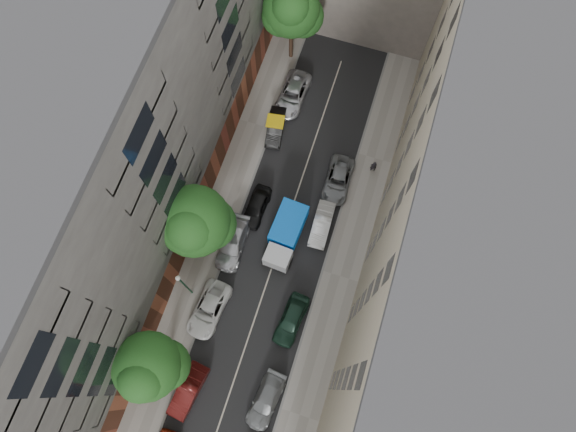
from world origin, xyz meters
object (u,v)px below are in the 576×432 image
at_px(car_left_4, 256,207).
at_px(tree_far, 292,11).
at_px(car_right_1, 266,401).
at_px(car_right_2, 291,320).
at_px(car_left_1, 188,391).
at_px(tree_mid, 195,223).
at_px(tree_near, 148,368).
at_px(pedestrian, 374,166).
at_px(car_left_6, 293,94).
at_px(lamp_post, 183,284).
at_px(car_right_3, 322,224).
at_px(car_left_3, 233,243).
at_px(car_left_2, 209,309).
at_px(car_left_5, 276,127).
at_px(car_right_4, 338,180).
at_px(tarp_truck, 286,235).

relative_size(car_left_4, tree_far, 0.44).
relative_size(car_right_1, car_right_2, 1.02).
height_order(car_left_1, tree_mid, tree_mid).
bearing_deg(car_right_1, tree_far, 110.44).
bearing_deg(tree_near, pedestrian, 62.96).
height_order(car_left_4, car_left_6, car_left_6).
xyz_separation_m(car_left_1, car_left_4, (0.14, 15.33, -0.02)).
relative_size(tree_near, lamp_post, 1.39).
bearing_deg(car_right_3, car_left_3, -151.59).
relative_size(car_left_2, car_left_6, 0.95).
xyz_separation_m(car_left_2, lamp_post, (-1.83, 0.90, 3.12)).
relative_size(car_left_5, tree_near, 0.49).
distance_m(car_left_5, lamp_post, 16.31).
height_order(car_left_3, car_left_6, car_left_3).
distance_m(car_right_2, car_right_3, 8.20).
xyz_separation_m(car_left_3, car_right_1, (6.40, -10.60, -0.06)).
relative_size(car_right_1, lamp_post, 0.76).
xyz_separation_m(car_left_5, tree_mid, (-2.12, -11.77, 5.09)).
xyz_separation_m(car_left_3, tree_far, (-0.98, 18.93, 5.59)).
distance_m(car_right_2, lamp_post, 8.78).
height_order(car_right_2, tree_far, tree_far).
bearing_deg(car_right_4, car_right_3, -94.62).
bearing_deg(tree_far, tree_near, -91.02).
distance_m(tarp_truck, lamp_post, 9.03).
bearing_deg(tree_mid, car_left_6, 80.47).
bearing_deg(car_left_6, pedestrian, -26.89).
bearing_deg(car_right_4, lamp_post, -125.79).
bearing_deg(car_left_2, car_left_3, 95.07).
height_order(car_left_6, car_right_1, car_left_6).
relative_size(car_left_3, car_left_6, 0.97).
relative_size(car_left_1, car_left_6, 0.85).
relative_size(car_right_2, car_right_4, 0.93).
bearing_deg(tarp_truck, tree_mid, -154.83).
height_order(tree_near, tree_far, tree_far).
bearing_deg(pedestrian, car_right_4, 24.73).
height_order(car_right_3, lamp_post, lamp_post).
bearing_deg(lamp_post, car_left_3, 68.69).
bearing_deg(tree_far, car_left_1, -86.95).
relative_size(car_right_1, tree_near, 0.55).
xyz_separation_m(car_right_4, tree_near, (-8.14, -18.91, 4.89)).
xyz_separation_m(car_right_2, pedestrian, (2.78, 14.44, 0.18)).
distance_m(car_left_1, car_right_2, 9.31).
xyz_separation_m(tree_mid, pedestrian, (11.31, 10.61, -4.82)).
bearing_deg(car_left_5, car_left_4, -92.92).
height_order(car_left_4, tree_mid, tree_mid).
xyz_separation_m(car_left_5, car_right_4, (6.63, -3.20, -0.01)).
bearing_deg(car_left_3, car_right_2, -36.80).
distance_m(car_left_4, tree_mid, 7.18).
distance_m(car_right_4, lamp_post, 15.58).
xyz_separation_m(car_left_6, pedestrian, (8.73, -4.76, 0.23)).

